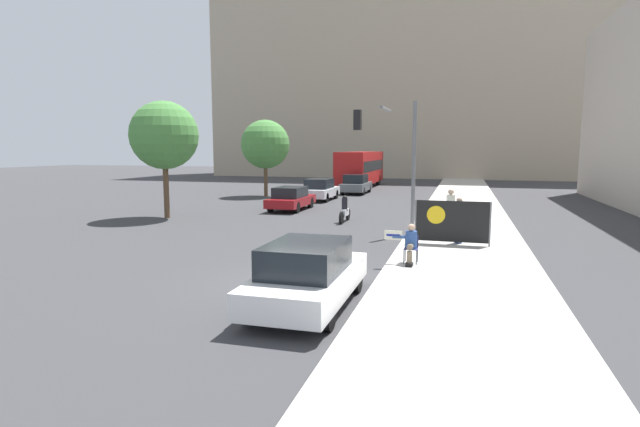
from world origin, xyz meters
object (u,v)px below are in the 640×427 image
(jogger_on_sidewalk, at_px, (459,220))
(city_bus_on_road, at_px, (361,167))
(seated_protester, at_px, (410,243))
(car_on_road_nearest, at_px, (291,198))
(protest_banner, at_px, (452,221))
(traffic_light_pole, at_px, (392,145))
(motorcycle_on_road, at_px, (345,211))
(parked_car_curbside, at_px, (308,275))
(car_on_road_midblock, at_px, (320,190))
(car_on_road_distant, at_px, (356,184))
(street_tree_midblock, at_px, (265,144))
(pedestrian_behind, at_px, (450,211))
(street_tree_near_curb, at_px, (164,136))

(jogger_on_sidewalk, bearing_deg, city_bus_on_road, -63.72)
(seated_protester, height_order, car_on_road_nearest, car_on_road_nearest)
(seated_protester, xyz_separation_m, car_on_road_nearest, (-8.18, 12.60, -0.09))
(seated_protester, relative_size, protest_banner, 0.45)
(traffic_light_pole, xyz_separation_m, motorcycle_on_road, (-2.61, 2.67, -3.18))
(parked_car_curbside, height_order, car_on_road_midblock, car_on_road_midblock)
(jogger_on_sidewalk, relative_size, motorcycle_on_road, 0.83)
(car_on_road_distant, bearing_deg, city_bus_on_road, 98.03)
(motorcycle_on_road, bearing_deg, street_tree_midblock, 127.54)
(traffic_light_pole, bearing_deg, city_bus_on_road, 104.21)
(traffic_light_pole, height_order, car_on_road_midblock, traffic_light_pole)
(pedestrian_behind, xyz_separation_m, traffic_light_pole, (-2.45, 0.33, 2.65))
(seated_protester, relative_size, car_on_road_nearest, 0.28)
(jogger_on_sidewalk, distance_m, pedestrian_behind, 2.02)
(parked_car_curbside, height_order, car_on_road_nearest, parked_car_curbside)
(car_on_road_distant, relative_size, motorcycle_on_road, 2.15)
(motorcycle_on_road, bearing_deg, street_tree_near_curb, -173.46)
(traffic_light_pole, distance_m, street_tree_midblock, 18.11)
(seated_protester, bearing_deg, protest_banner, 78.68)
(car_on_road_nearest, xyz_separation_m, motorcycle_on_road, (4.14, -3.86, -0.13))
(car_on_road_midblock, bearing_deg, parked_car_curbside, -74.69)
(seated_protester, xyz_separation_m, jogger_on_sidewalk, (1.36, 3.75, 0.22))
(pedestrian_behind, distance_m, city_bus_on_road, 26.17)
(city_bus_on_road, xyz_separation_m, street_tree_near_curb, (-5.66, -22.75, 2.35))
(car_on_road_nearest, relative_size, car_on_road_midblock, 0.99)
(seated_protester, distance_m, protest_banner, 3.60)
(jogger_on_sidewalk, height_order, car_on_road_midblock, jogger_on_sidewalk)
(jogger_on_sidewalk, xyz_separation_m, parked_car_curbside, (-3.21, -8.11, -0.26))
(pedestrian_behind, bearing_deg, jogger_on_sidewalk, -1.79)
(jogger_on_sidewalk, bearing_deg, traffic_light_pole, -31.94)
(motorcycle_on_road, bearing_deg, car_on_road_midblock, 112.63)
(motorcycle_on_road, relative_size, street_tree_midblock, 0.36)
(motorcycle_on_road, bearing_deg, protest_banner, -45.88)
(parked_car_curbside, distance_m, street_tree_near_curb, 16.96)
(street_tree_midblock, bearing_deg, parked_car_curbside, -65.91)
(street_tree_near_curb, bearing_deg, street_tree_midblock, 87.92)
(pedestrian_behind, distance_m, car_on_road_distant, 20.08)
(car_on_road_midblock, bearing_deg, seated_protester, -66.33)
(street_tree_near_curb, bearing_deg, city_bus_on_road, 76.02)
(traffic_light_pole, distance_m, car_on_road_midblock, 14.41)
(street_tree_near_curb, bearing_deg, motorcycle_on_road, 6.54)
(car_on_road_nearest, bearing_deg, car_on_road_midblock, 89.28)
(jogger_on_sidewalk, distance_m, protest_banner, 0.41)
(motorcycle_on_road, bearing_deg, parked_car_curbside, -80.51)
(protest_banner, bearing_deg, motorcycle_on_road, 134.12)
(seated_protester, relative_size, street_tree_near_curb, 0.20)
(protest_banner, relative_size, city_bus_on_road, 0.25)
(seated_protester, distance_m, street_tree_midblock, 24.08)
(traffic_light_pole, xyz_separation_m, car_on_road_distant, (-5.30, 18.19, -2.98))
(parked_car_curbside, relative_size, street_tree_near_curb, 0.74)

